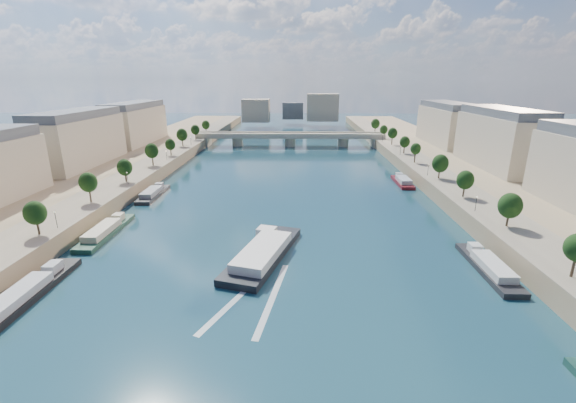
{
  "coord_description": "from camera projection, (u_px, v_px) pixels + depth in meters",
  "views": [
    {
      "loc": [
        4.75,
        -13.99,
        39.07
      ],
      "look_at": [
        1.98,
        92.37,
        5.0
      ],
      "focal_mm": 24.0,
      "sensor_mm": 36.0,
      "label": 1
    }
  ],
  "objects": [
    {
      "name": "ground",
      "position": [
        282.0,
        209.0,
        120.55
      ],
      "size": [
        700.0,
        700.0,
        0.0
      ],
      "primitive_type": "plane",
      "color": "#0C2537",
      "rests_on": "ground"
    },
    {
      "name": "quay_left",
      "position": [
        55.0,
        200.0,
        121.58
      ],
      "size": [
        44.0,
        520.0,
        5.0
      ],
      "primitive_type": "cube",
      "color": "#9E8460",
      "rests_on": "ground"
    },
    {
      "name": "quay_right",
      "position": [
        516.0,
        203.0,
        118.0
      ],
      "size": [
        44.0,
        520.0,
        5.0
      ],
      "primitive_type": "cube",
      "color": "#9E8460",
      "rests_on": "ground"
    },
    {
      "name": "pave_left",
      "position": [
        101.0,
        192.0,
        120.43
      ],
      "size": [
        14.0,
        520.0,
        0.1
      ],
      "primitive_type": "cube",
      "color": "gray",
      "rests_on": "quay_left"
    },
    {
      "name": "pave_right",
      "position": [
        468.0,
        195.0,
        117.6
      ],
      "size": [
        14.0,
        520.0,
        0.1
      ],
      "primitive_type": "cube",
      "color": "gray",
      "rests_on": "quay_right"
    },
    {
      "name": "trees_left",
      "position": [
        107.0,
        174.0,
        120.63
      ],
      "size": [
        4.8,
        268.8,
        8.26
      ],
      "color": "#382B1E",
      "rests_on": "ground"
    },
    {
      "name": "trees_right",
      "position": [
        452.0,
        170.0,
        125.51
      ],
      "size": [
        4.8,
        268.8,
        8.26
      ],
      "color": "#382B1E",
      "rests_on": "ground"
    },
    {
      "name": "lamps_left",
      "position": [
        98.0,
        193.0,
        109.96
      ],
      "size": [
        0.36,
        200.36,
        4.28
      ],
      "color": "black",
      "rests_on": "ground"
    },
    {
      "name": "lamps_right",
      "position": [
        448.0,
        182.0,
        121.63
      ],
      "size": [
        0.36,
        200.36,
        4.28
      ],
      "color": "black",
      "rests_on": "ground"
    },
    {
      "name": "buildings_left",
      "position": [
        31.0,
        149.0,
        129.07
      ],
      "size": [
        16.0,
        226.0,
        23.2
      ],
      "color": "#B7A48D",
      "rests_on": "ground"
    },
    {
      "name": "buildings_right",
      "position": [
        545.0,
        152.0,
        124.85
      ],
      "size": [
        16.0,
        226.0,
        23.2
      ],
      "color": "#B7A48D",
      "rests_on": "ground"
    },
    {
      "name": "skyline",
      "position": [
        296.0,
        109.0,
        325.0
      ],
      "size": [
        79.0,
        42.0,
        22.0
      ],
      "color": "#B7A48D",
      "rests_on": "ground"
    },
    {
      "name": "bridge",
      "position": [
        290.0,
        138.0,
        231.7
      ],
      "size": [
        112.0,
        12.0,
        8.15
      ],
      "color": "#C1B79E",
      "rests_on": "ground"
    },
    {
      "name": "tour_barge",
      "position": [
        263.0,
        253.0,
        87.53
      ],
      "size": [
        17.08,
        32.4,
        4.23
      ],
      "rotation": [
        0.0,
        0.0,
        -0.28
      ],
      "color": "black",
      "rests_on": "ground"
    },
    {
      "name": "wake",
      "position": [
        256.0,
        297.0,
        72.18
      ],
      "size": [
        14.6,
        25.87,
        0.04
      ],
      "color": "silver",
      "rests_on": "ground"
    },
    {
      "name": "moored_barges_left",
      "position": [
        40.0,
        284.0,
        75.15
      ],
      "size": [
        5.0,
        158.13,
        3.6
      ],
      "color": "black",
      "rests_on": "ground"
    },
    {
      "name": "moored_barges_right",
      "position": [
        525.0,
        303.0,
        68.6
      ],
      "size": [
        5.0,
        162.5,
        3.6
      ],
      "color": "black",
      "rests_on": "ground"
    }
  ]
}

